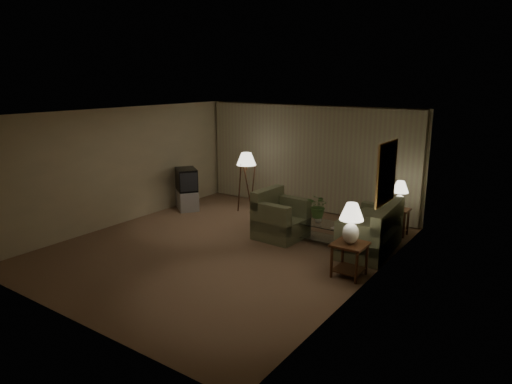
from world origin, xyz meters
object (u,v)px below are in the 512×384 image
(table_lamp_far, at_px, (400,192))
(vase, at_px, (318,219))
(tv_cabinet, at_px, (187,199))
(table_lamp_near, at_px, (351,220))
(crt_tv, at_px, (186,179))
(coffee_table, at_px, (324,230))
(side_table_near, at_px, (350,254))
(side_table_far, at_px, (398,218))
(armchair, at_px, (281,219))
(ottoman, at_px, (273,207))
(floor_lamp, at_px, (246,181))
(sofa, at_px, (370,232))

(table_lamp_far, distance_m, vase, 1.90)
(tv_cabinet, bearing_deg, table_lamp_near, 20.30)
(vase, bearing_deg, table_lamp_near, -45.09)
(tv_cabinet, relative_size, crt_tv, 1.09)
(coffee_table, bearing_deg, side_table_near, -48.75)
(side_table_far, xyz_separation_m, crt_tv, (-5.20, -1.10, 0.40))
(armchair, bearing_deg, side_table_far, -48.59)
(side_table_near, relative_size, coffee_table, 0.56)
(armchair, distance_m, crt_tv, 3.26)
(ottoman, bearing_deg, table_lamp_near, -37.37)
(side_table_near, bearing_deg, crt_tv, 163.91)
(coffee_table, bearing_deg, armchair, -164.46)
(armchair, bearing_deg, table_lamp_near, -113.69)
(armchair, relative_size, side_table_near, 1.77)
(armchair, xyz_separation_m, crt_tv, (-3.20, 0.50, 0.38))
(armchair, distance_m, side_table_far, 2.57)
(coffee_table, bearing_deg, side_table_far, 50.92)
(table_lamp_near, height_order, coffee_table, table_lamp_near)
(table_lamp_near, xyz_separation_m, tv_cabinet, (-5.20, 1.50, -0.77))
(armchair, relative_size, floor_lamp, 0.70)
(sofa, bearing_deg, crt_tv, -95.43)
(armchair, height_order, side_table_far, armchair)
(table_lamp_near, distance_m, table_lamp_far, 2.60)
(vase, bearing_deg, table_lamp_far, 47.29)
(sofa, bearing_deg, table_lamp_far, 169.43)
(coffee_table, relative_size, floor_lamp, 0.71)
(armchair, bearing_deg, side_table_near, -113.69)
(armchair, xyz_separation_m, ottoman, (-1.07, 1.35, -0.21))
(side_table_far, height_order, tv_cabinet, side_table_far)
(sofa, bearing_deg, armchair, -82.97)
(tv_cabinet, xyz_separation_m, floor_lamp, (1.42, 0.70, 0.55))
(side_table_near, height_order, tv_cabinet, side_table_near)
(side_table_near, bearing_deg, armchair, 153.54)
(table_lamp_far, distance_m, tv_cabinet, 5.36)
(armchair, height_order, tv_cabinet, armchair)
(vase, bearing_deg, crt_tv, 176.39)
(side_table_near, height_order, table_lamp_far, table_lamp_far)
(side_table_near, relative_size, table_lamp_near, 0.84)
(crt_tv, bearing_deg, sofa, 34.69)
(coffee_table, height_order, tv_cabinet, tv_cabinet)
(crt_tv, bearing_deg, side_table_near, 20.30)
(crt_tv, bearing_deg, vase, 32.77)
(side_table_far, bearing_deg, vase, -132.71)
(table_lamp_near, bearing_deg, tv_cabinet, 163.91)
(side_table_far, relative_size, floor_lamp, 0.39)
(sofa, bearing_deg, table_lamp_near, 2.61)
(side_table_near, relative_size, side_table_far, 1.00)
(side_table_near, xyz_separation_m, crt_tv, (-5.20, 1.50, 0.38))
(crt_tv, relative_size, vase, 5.60)
(side_table_near, height_order, crt_tv, crt_tv)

